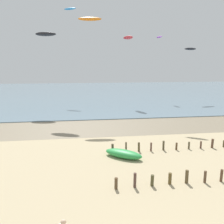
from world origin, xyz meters
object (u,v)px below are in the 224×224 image
kite_aloft_3 (190,49)px  kite_aloft_2 (46,34)px  kite_aloft_10 (70,9)px  kite_aloft_11 (90,19)px  grounded_kite (123,154)px  kite_aloft_0 (159,37)px  kite_aloft_8 (128,38)px

kite_aloft_3 → kite_aloft_2: bearing=-0.4°
kite_aloft_10 → kite_aloft_3: bearing=13.9°
kite_aloft_3 → kite_aloft_11: size_ratio=0.90×
kite_aloft_11 → grounded_kite: bearing=-78.2°
kite_aloft_0 → kite_aloft_10: size_ratio=0.80×
kite_aloft_2 → kite_aloft_8: kite_aloft_8 is taller
kite_aloft_2 → kite_aloft_8: 15.10m
grounded_kite → kite_aloft_11: bearing=133.9°
kite_aloft_11 → kite_aloft_0: bearing=53.9°
kite_aloft_0 → kite_aloft_11: 23.37m
kite_aloft_3 → kite_aloft_8: size_ratio=0.90×
kite_aloft_3 → kite_aloft_10: size_ratio=1.05×
kite_aloft_11 → kite_aloft_3: bearing=39.8°
kite_aloft_3 → kite_aloft_11: bearing=20.8°
grounded_kite → kite_aloft_11: kite_aloft_11 is taller
kite_aloft_0 → kite_aloft_3: 6.87m
kite_aloft_3 → grounded_kite: bearing=43.2°
kite_aloft_10 → kite_aloft_11: kite_aloft_10 is taller
kite_aloft_0 → grounded_kite: bearing=-29.9°
kite_aloft_8 → kite_aloft_11: bearing=129.4°
kite_aloft_8 → kite_aloft_10: 14.59m
kite_aloft_8 → kite_aloft_11: 14.74m
kite_aloft_2 → kite_aloft_10: (3.72, 12.25, 6.51)m
grounded_kite → kite_aloft_3: bearing=94.4°
kite_aloft_2 → kite_aloft_11: (6.66, -7.91, 1.09)m
kite_aloft_3 → kite_aloft_8: bearing=-5.4°
kite_aloft_2 → kite_aloft_8: (14.39, 4.60, 0.15)m
kite_aloft_2 → kite_aloft_3: (27.71, 6.55, -1.65)m
grounded_kite → kite_aloft_2: (-8.40, 23.11, 12.01)m
kite_aloft_0 → kite_aloft_10: 19.42m
grounded_kite → kite_aloft_0: bearing=104.7°
kite_aloft_10 → kite_aloft_2: bearing=-79.6°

